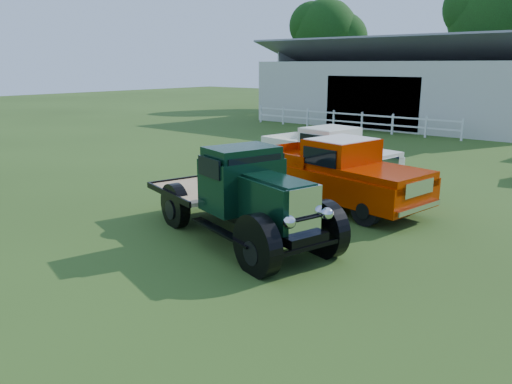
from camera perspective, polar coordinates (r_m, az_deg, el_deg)
The scene contains 8 objects.
ground at distance 11.53m, azimuth -4.61°, elevation -6.05°, with size 120.00×120.00×0.00m, color #2C4517.
shed_left at distance 36.73m, azimuth 16.69°, elevation 11.91°, with size 18.80×10.20×5.60m, color #ACABA0, non-canonical shape.
fence_rail at distance 31.96m, azimuth 10.41°, elevation 8.03°, with size 14.20×0.16×1.20m, color white, non-canonical shape.
tree_a at distance 48.08m, azimuth 7.87°, elevation 15.74°, with size 6.30×6.30×10.50m, color black, non-canonical shape.
tree_b at distance 43.30m, azimuth 25.15°, elevation 15.39°, with size 6.90×6.90×11.50m, color black, non-canonical shape.
vintage_flatbed at distance 11.67m, azimuth -1.90°, elevation -0.07°, with size 5.57×2.20×2.20m, color black, non-canonical shape.
red_pickup at distance 14.58m, azimuth 9.33°, elevation 2.28°, with size 5.50×2.11×2.01m, color #B52700, non-canonical shape.
white_pickup at distance 17.52m, azimuth 8.12°, elevation 4.16°, with size 5.15×2.00×1.89m, color white, non-canonical shape.
Camera 1 is at (7.59, -7.69, 4.02)m, focal length 35.00 mm.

